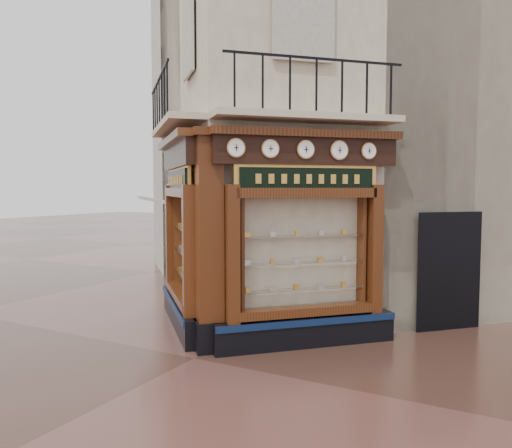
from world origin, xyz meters
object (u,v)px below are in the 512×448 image
Objects in this scene: corner_pilaster at (209,243)px; clock_b at (270,149)px; awning at (157,296)px; clock_e at (369,151)px; clock_a at (236,148)px; clock_c at (306,149)px; signboard_right at (308,179)px; clock_d at (339,150)px; signboard_left at (178,180)px.

corner_pilaster is 2.00m from clock_b.
corner_pilaster is at bearing -174.15° from awning.
corner_pilaster reaches higher than clock_e.
clock_a is 0.98× the size of clock_c.
awning is at bearing 113.40° from signboard_right.
corner_pilaster is 12.91× the size of clock_e.
clock_d is at bearing -152.08° from awning.
clock_d is (0.93, 0.93, 0.00)m from clock_b.
clock_d is at bearing -10.46° from corner_pilaster.
signboard_right is at bearing 51.02° from clock_c.
clock_d is at bearing -129.62° from signboard_left.
clock_e is 0.15× the size of signboard_left.
signboard_left is at bearing 135.00° from signboard_right.
clock_d reaches higher than signboard_left.
awning is (-5.74, 1.77, -3.62)m from clock_d.
clock_c is at bearing -128.98° from signboard_right.
corner_pilaster is at bearing 171.66° from clock_e.
clock_b is 1.91m from clock_e.
awning is (-5.28, 2.23, -3.62)m from clock_c.
clock_b reaches higher than clock_e.
signboard_right is (0.45, 0.61, -0.52)m from clock_b.
clock_c reaches higher than clock_b.
signboard_right is (-0.48, -0.32, -0.52)m from clock_d.
clock_b reaches higher than awning.
clock_d reaches higher than clock_a.
signboard_left is (-1.46, 1.01, 1.15)m from corner_pilaster.
clock_c is at bearing 180.00° from clock_d.
clock_a is 1.47m from signboard_right.
awning is (-6.17, 1.34, -3.62)m from clock_e.
clock_d reaches higher than signboard_right.
clock_c is at bearing 0.00° from clock_b.
signboard_left is at bearing 100.25° from corner_pilaster.
clock_a reaches higher than awning.
clock_b is 0.92× the size of clock_d.
clock_a is at bearing -180.00° from clock_b.
clock_e is at bearing 0.00° from clock_a.
awning is at bearing 3.35° from signboard_left.
awning is (-3.81, 3.10, -1.95)m from corner_pilaster.
corner_pilaster reaches higher than awning.
clock_b is at bearing -148.84° from signboard_left.
signboard_left reaches higher than signboard_right.
clock_e is 0.15× the size of signboard_right.
clock_e reaches higher than awning.
clock_b is 2.60m from signboard_left.
clock_c is 1.09× the size of clock_e.
clock_b reaches higher than signboard_left.
signboard_right is at bearing 4.63° from clock_a.
signboard_right is (0.89, 1.04, -0.52)m from clock_a.
awning is 0.80× the size of signboard_left.
signboard_left is at bearing 107.84° from clock_a.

